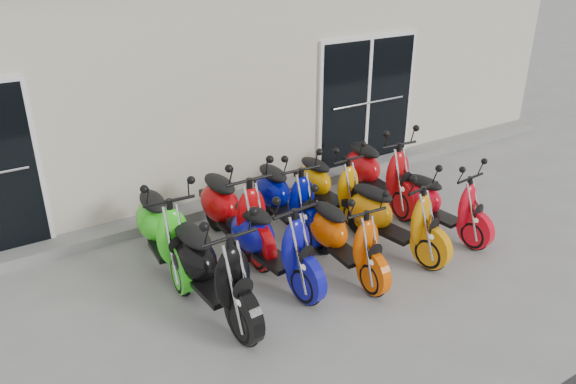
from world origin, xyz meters
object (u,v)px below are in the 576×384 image
at_px(scooter_back_yellow, 330,177).
at_px(scooter_back_blue, 286,187).
at_px(scooter_front_orange_b, 395,207).
at_px(scooter_back_green, 162,219).
at_px(scooter_front_red, 444,195).
at_px(scooter_front_blue, 272,230).
at_px(scooter_back_extra, 379,163).
at_px(scooter_front_black, 211,257).
at_px(scooter_back_red, 234,200).
at_px(scooter_front_orange_a, 346,229).

bearing_deg(scooter_back_yellow, scooter_back_blue, -177.87).
xyz_separation_m(scooter_front_orange_b, scooter_back_green, (-2.65, 1.20, 0.04)).
height_order(scooter_back_blue, scooter_back_yellow, scooter_back_blue).
height_order(scooter_front_orange_b, scooter_front_red, scooter_front_orange_b).
height_order(scooter_front_blue, scooter_back_extra, scooter_back_extra).
relative_size(scooter_front_black, scooter_back_red, 0.99).
bearing_deg(scooter_front_blue, scooter_back_yellow, 27.11).
distance_m(scooter_front_blue, scooter_back_yellow, 1.90).
distance_m(scooter_front_orange_b, scooter_back_extra, 1.44).
height_order(scooter_front_black, scooter_front_red, scooter_front_black).
height_order(scooter_front_black, scooter_front_blue, scooter_front_black).
relative_size(scooter_front_blue, scooter_front_orange_b, 1.04).
distance_m(scooter_back_blue, scooter_back_yellow, 0.80).
xyz_separation_m(scooter_front_orange_b, scooter_back_blue, (-0.86, 1.23, 0.02)).
xyz_separation_m(scooter_front_red, scooter_back_yellow, (-0.96, 1.29, 0.02)).
xyz_separation_m(scooter_front_red, scooter_back_blue, (-1.75, 1.23, 0.06)).
xyz_separation_m(scooter_front_blue, scooter_back_yellow, (1.60, 1.03, -0.05)).
bearing_deg(scooter_back_red, scooter_back_blue, 4.54).
bearing_deg(scooter_back_green, scooter_back_red, 2.87).
relative_size(scooter_front_orange_a, scooter_back_extra, 0.89).
distance_m(scooter_front_orange_a, scooter_back_yellow, 1.56).
distance_m(scooter_back_blue, scooter_back_extra, 1.64).
distance_m(scooter_back_green, scooter_back_extra, 3.43).
distance_m(scooter_front_orange_a, scooter_back_blue, 1.30).
bearing_deg(scooter_front_red, scooter_back_extra, 90.02).
height_order(scooter_front_orange_a, scooter_front_red, scooter_front_orange_a).
relative_size(scooter_front_black, scooter_back_extra, 1.03).
bearing_deg(scooter_front_red, scooter_back_yellow, 121.48).
distance_m(scooter_front_blue, scooter_front_orange_b, 1.68).
relative_size(scooter_front_orange_b, scooter_back_red, 0.91).
bearing_deg(scooter_front_blue, scooter_front_orange_a, -27.48).
relative_size(scooter_front_red, scooter_back_red, 0.84).
relative_size(scooter_front_orange_b, scooter_back_extra, 0.94).
distance_m(scooter_front_black, scooter_front_red, 3.44).
xyz_separation_m(scooter_front_blue, scooter_back_blue, (0.80, 0.97, -0.01)).
xyz_separation_m(scooter_front_black, scooter_back_extra, (3.33, 1.14, -0.02)).
bearing_deg(scooter_front_orange_b, scooter_back_green, 146.93).
xyz_separation_m(scooter_front_black, scooter_back_red, (0.85, 1.10, 0.01)).
bearing_deg(scooter_front_orange_b, scooter_front_blue, 162.31).
distance_m(scooter_front_black, scooter_front_orange_b, 2.54).
bearing_deg(scooter_front_red, scooter_front_orange_b, 174.86).
height_order(scooter_front_black, scooter_front_orange_b, scooter_front_black).
relative_size(scooter_front_blue, scooter_back_red, 0.95).
bearing_deg(scooter_back_extra, scooter_back_yellow, 178.97).
relative_size(scooter_front_red, scooter_back_yellow, 0.96).
bearing_deg(scooter_back_red, scooter_front_blue, -88.15).
relative_size(scooter_front_orange_b, scooter_back_yellow, 1.04).
xyz_separation_m(scooter_front_orange_b, scooter_back_extra, (0.78, 1.20, 0.04)).
xyz_separation_m(scooter_front_black, scooter_back_blue, (1.68, 1.17, -0.04)).
xyz_separation_m(scooter_front_orange_b, scooter_back_yellow, (-0.07, 1.29, -0.03)).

